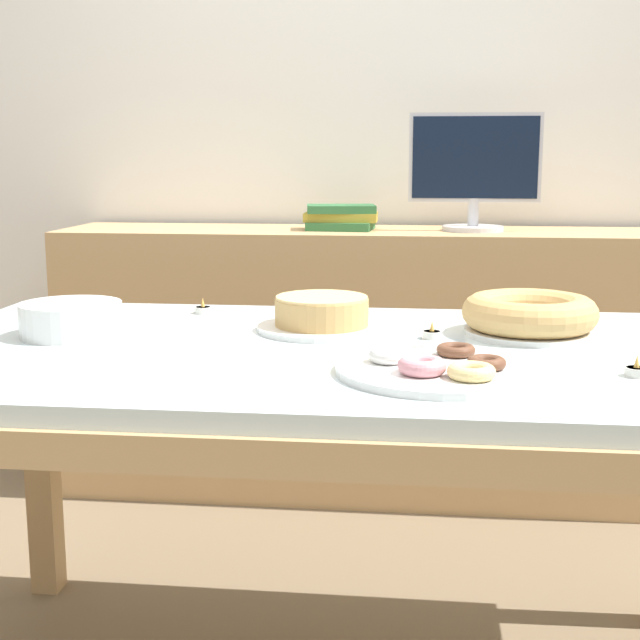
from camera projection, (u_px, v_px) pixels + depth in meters
wall_back at (374, 110)px, 3.17m from camera, size 8.00×0.10×2.60m
dining_table at (329, 391)px, 1.76m from camera, size 1.72×0.96×0.77m
sideboard at (366, 362)px, 3.03m from camera, size 2.04×0.44×0.90m
computer_monitor at (475, 172)px, 2.87m from camera, size 0.42×0.20×0.38m
book_stack at (341, 217)px, 2.95m from camera, size 0.24×0.19×0.08m
cake_chocolate_round at (322, 315)px, 1.90m from camera, size 0.28×0.28×0.08m
cake_golden_bundt at (529, 315)px, 1.86m from camera, size 0.28×0.28×0.08m
pastry_platter at (439, 367)px, 1.53m from camera, size 0.36×0.36×0.04m
plate_stack at (71, 319)px, 1.85m from camera, size 0.21×0.21×0.07m
tealight_left_edge at (636, 371)px, 1.51m from camera, size 0.04×0.04×0.04m
tealight_right_edge at (432, 334)px, 1.83m from camera, size 0.04×0.04×0.04m
tealight_near_front at (203, 309)px, 2.11m from camera, size 0.04×0.04×0.04m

